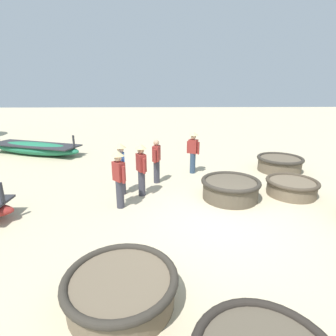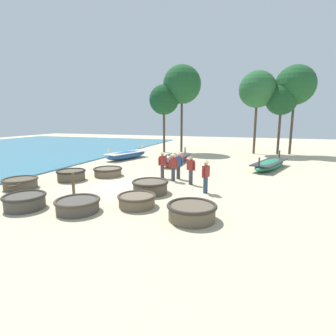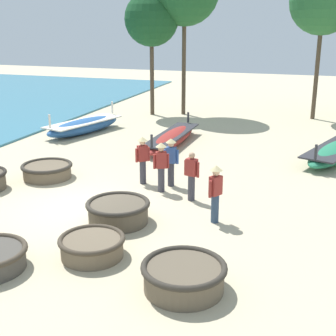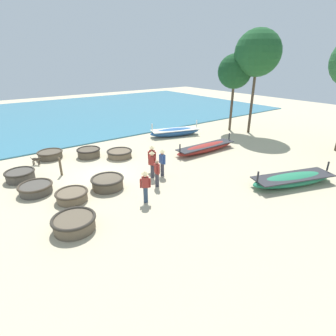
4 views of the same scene
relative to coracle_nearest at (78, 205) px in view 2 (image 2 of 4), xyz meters
name	(u,v)px [view 2 (image 2 of 4)]	position (x,y,z in m)	size (l,w,h in m)	color
ground_plane	(129,188)	(0.23, 3.89, -0.28)	(80.00, 80.00, 0.00)	#C6B793
coracle_nearest	(78,205)	(0.00, 0.00, 0.00)	(1.75, 1.75, 0.52)	#4C473F
coracle_upturned	(25,201)	(-2.27, -0.37, 0.04)	(1.66, 1.66, 0.59)	#4C473F
coracle_beside_post	(192,211)	(4.44, 0.59, 0.04)	(1.82, 1.82, 0.60)	brown
coracle_far_right	(137,200)	(1.94, 1.29, 0.00)	(1.61, 1.61, 0.51)	brown
coracle_far_left	(108,171)	(-2.34, 6.08, 0.00)	(1.82, 1.82, 0.53)	brown
coracle_front_right	(150,186)	(1.70, 3.32, 0.06)	(1.80, 1.80, 0.62)	brown
coracle_tilted	(20,183)	(-5.09, 1.99, 0.01)	(1.74, 1.74, 0.54)	brown
coracle_center	(71,175)	(-3.75, 4.33, 0.05)	(1.68, 1.68, 0.62)	brown
long_boat_green_hull	(127,155)	(-4.47, 12.82, 0.09)	(2.55, 4.94, 1.30)	#285693
long_boat_blue_hull	(177,160)	(0.46, 11.99, 0.03)	(1.17, 5.56, 1.05)	maroon
long_boat_ochre_hull	(270,164)	(7.54, 11.89, 0.04)	(2.91, 5.30, 1.11)	#237551
fisherman_by_coracle	(191,170)	(3.18, 5.61, 0.55)	(0.52, 0.30, 1.57)	#383842
fisherman_with_hat	(206,174)	(4.27, 4.18, 0.68)	(0.36, 0.47, 1.67)	#2D425B
fisherman_hauling	(162,163)	(1.15, 6.61, 0.68)	(0.41, 0.40, 1.67)	#383842
fisherman_standing_right	(178,163)	(2.15, 6.69, 0.68)	(0.53, 0.36, 1.67)	#383842
fisherman_crouching	(173,165)	(2.02, 6.06, 0.68)	(0.48, 0.36, 1.67)	#383842
dog	(14,188)	(-4.31, 0.92, 0.09)	(0.48, 0.57, 0.55)	#3D3328
mooring_post_mid_beach	(73,184)	(-1.57, 1.76, 0.28)	(0.14, 0.14, 1.13)	brown
tree_rightmost	(164,100)	(-2.93, 18.55, 5.22)	(3.11, 3.11, 7.08)	#4C3D2D
tree_tall_back	(295,85)	(9.80, 20.89, 6.48)	(3.82, 3.82, 8.70)	#4C3D2D
tree_right_mid	(282,99)	(8.64, 20.52, 5.14)	(3.07, 3.07, 6.99)	#4C3D2D
tree_leftmost	(182,85)	(-1.18, 19.25, 6.78)	(3.98, 3.98, 9.07)	#4C3D2D
tree_center	(257,89)	(6.33, 20.27, 6.14)	(3.63, 3.63, 8.26)	#4C3D2D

